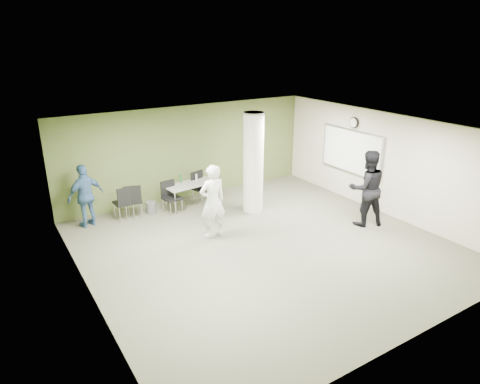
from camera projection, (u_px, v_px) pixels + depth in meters
floor at (264, 246)px, 10.17m from camera, size 8.00×8.00×0.00m
ceiling at (267, 130)px, 9.20m from camera, size 8.00×8.00×0.00m
wall_back at (189, 152)px, 12.87m from camera, size 8.00×2.80×0.02m
wall_left at (84, 231)px, 7.69m from camera, size 0.02×8.00×2.80m
wall_right_cream at (385, 164)px, 11.68m from camera, size 0.02×8.00×2.80m
column at (253, 163)px, 11.77m from camera, size 0.56×0.56×2.80m
whiteboard at (351, 151)px, 12.56m from camera, size 0.05×2.30×1.30m
wall_clock at (354, 123)px, 12.27m from camera, size 0.06×0.32×0.32m
folding_table at (190, 185)px, 12.28m from camera, size 1.57×0.84×0.96m
wastebasket at (151, 207)px, 12.01m from camera, size 0.28×0.28×0.33m
chair_back_left at (133, 199)px, 11.54m from camera, size 0.59×0.59×0.97m
chair_back_right at (124, 201)px, 11.43m from camera, size 0.50×0.50×0.95m
chair_table_left at (170, 195)px, 11.91m from camera, size 0.52×0.52×0.92m
chair_table_right at (200, 185)px, 12.61m from camera, size 0.59×0.59×0.96m
woman_white at (213, 202)px, 10.34m from camera, size 0.68×0.45×1.85m
man_black at (367, 188)px, 11.01m from camera, size 1.19×1.07×2.01m
man_blue at (86, 196)px, 10.98m from camera, size 1.05×0.67×1.67m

